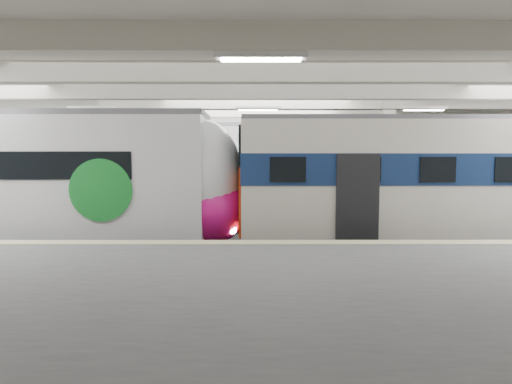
{
  "coord_description": "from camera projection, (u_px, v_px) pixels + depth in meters",
  "views": [
    {
      "loc": [
        -0.1,
        -13.6,
        3.2
      ],
      "look_at": [
        -0.07,
        1.0,
        2.0
      ],
      "focal_mm": 30.0,
      "sensor_mm": 36.0,
      "label": 1
    }
  ],
  "objects": [
    {
      "name": "station_hall",
      "position": [
        259.0,
        155.0,
        11.81
      ],
      "size": [
        36.0,
        24.0,
        5.75
      ],
      "color": "black",
      "rests_on": "ground"
    },
    {
      "name": "modern_emu",
      "position": [
        43.0,
        186.0,
        13.61
      ],
      "size": [
        14.34,
        2.96,
        4.6
      ],
      "color": "silver",
      "rests_on": "ground"
    },
    {
      "name": "older_rer",
      "position": [
        450.0,
        184.0,
        13.64
      ],
      "size": [
        13.46,
        2.97,
        4.44
      ],
      "color": "beige",
      "rests_on": "ground"
    },
    {
      "name": "far_train",
      "position": [
        154.0,
        175.0,
        19.09
      ],
      "size": [
        14.62,
        3.13,
        4.63
      ],
      "rotation": [
        0.0,
        0.0,
        -0.01
      ],
      "color": "silver",
      "rests_on": "ground"
    }
  ]
}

